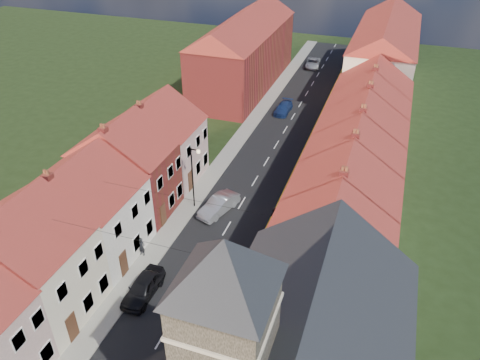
# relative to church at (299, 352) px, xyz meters

# --- Properties ---
(road) EXTENTS (7.00, 90.00, 0.02)m
(road) POSITION_rel_church_xyz_m (-9.36, 26.68, -5.87)
(road) COLOR black
(road) RESTS_ON ground
(pavement_left) EXTENTS (1.80, 90.00, 0.12)m
(pavement_left) POSITION_rel_church_xyz_m (-13.76, 26.68, -5.82)
(pavement_left) COLOR #A7A297
(pavement_left) RESTS_ON ground
(pavement_right) EXTENTS (1.80, 90.00, 0.12)m
(pavement_right) POSITION_rel_church_xyz_m (-4.96, 26.68, -5.82)
(pavement_right) COLOR #A7A297
(pavement_right) RESTS_ON ground
(church) EXTENTS (11.25, 14.25, 15.20)m
(church) POSITION_rel_church_xyz_m (0.00, 0.00, 0.00)
(church) COLOR #2A271E
(church) RESTS_ON ground
(cottage_r_tudor) EXTENTS (8.30, 5.20, 9.00)m
(cottage_r_tudor) POSITION_rel_church_xyz_m (-0.09, 9.37, -1.41)
(cottage_r_tudor) COLOR #EBE7C5
(cottage_r_tudor) RESTS_ON ground
(cottage_r_white_near) EXTENTS (8.30, 6.00, 9.00)m
(cottage_r_white_near) POSITION_rel_church_xyz_m (-0.06, 14.77, -1.40)
(cottage_r_white_near) COLOR white
(cottage_r_white_near) RESTS_ON ground
(cottage_r_cream_mid) EXTENTS (8.30, 5.20, 9.00)m
(cottage_r_cream_mid) POSITION_rel_church_xyz_m (-0.06, 20.17, -1.40)
(cottage_r_cream_mid) COLOR #EBE7C5
(cottage_r_cream_mid) RESTS_ON ground
(cottage_r_pink) EXTENTS (8.30, 6.00, 9.00)m
(cottage_r_pink) POSITION_rel_church_xyz_m (-0.06, 25.57, -1.40)
(cottage_r_pink) COLOR beige
(cottage_r_pink) RESTS_ON ground
(cottage_r_white_far) EXTENTS (8.30, 5.20, 9.00)m
(cottage_r_white_far) POSITION_rel_church_xyz_m (-0.06, 30.97, -1.40)
(cottage_r_white_far) COLOR beige
(cottage_r_white_far) RESTS_ON ground
(cottage_r_cream_far) EXTENTS (8.30, 6.00, 9.00)m
(cottage_r_cream_far) POSITION_rel_church_xyz_m (-0.06, 36.37, -1.40)
(cottage_r_cream_far) COLOR #EBE7C5
(cottage_r_cream_far) RESTS_ON ground
(cottage_l_cream) EXTENTS (8.30, 6.30, 9.10)m
(cottage_l_cream) POSITION_rel_church_xyz_m (-18.66, 2.22, -1.35)
(cottage_l_cream) COLOR #EBE7C5
(cottage_l_cream) RESTS_ON ground
(cottage_l_white) EXTENTS (8.30, 6.90, 8.80)m
(cottage_l_white) POSITION_rel_church_xyz_m (-18.66, 8.62, -1.51)
(cottage_l_white) COLOR white
(cottage_l_white) RESTS_ON ground
(cottage_l_brick_mid) EXTENTS (8.30, 5.70, 9.10)m
(cottage_l_brick_mid) POSITION_rel_church_xyz_m (-18.66, 14.72, -1.35)
(cottage_l_brick_mid) COLOR maroon
(cottage_l_brick_mid) RESTS_ON ground
(cottage_l_pink) EXTENTS (8.30, 6.30, 8.80)m
(cottage_l_pink) POSITION_rel_church_xyz_m (-18.66, 20.52, -1.51)
(cottage_l_pink) COLOR beige
(cottage_l_pink) RESTS_ON ground
(block_right_far) EXTENTS (8.30, 24.20, 10.50)m
(block_right_far) POSITION_rel_church_xyz_m (-0.06, 51.68, -0.58)
(block_right_far) COLOR #EBE7C5
(block_right_far) RESTS_ON ground
(block_left_far) EXTENTS (8.30, 24.20, 10.50)m
(block_left_far) POSITION_rel_church_xyz_m (-18.66, 46.68, -0.58)
(block_left_far) COLOR maroon
(block_left_far) RESTS_ON ground
(lamppost) EXTENTS (0.88, 0.15, 6.00)m
(lamppost) POSITION_rel_church_xyz_m (-13.17, 16.68, -2.34)
(lamppost) COLOR black
(lamppost) RESTS_ON pavement_left
(car_near) EXTENTS (1.74, 4.30, 1.46)m
(car_near) POSITION_rel_church_xyz_m (-12.31, 5.60, -5.15)
(car_near) COLOR black
(car_near) RESTS_ON ground
(car_mid) EXTENTS (2.82, 4.73, 1.47)m
(car_mid) POSITION_rel_church_xyz_m (-10.87, 16.73, -5.14)
(car_mid) COLOR #AFB2B7
(car_mid) RESTS_ON ground
(car_far) EXTENTS (1.79, 4.23, 1.22)m
(car_far) POSITION_rel_church_xyz_m (-10.86, 39.42, -5.27)
(car_far) COLOR navy
(car_far) RESTS_ON ground
(car_distant) EXTENTS (2.60, 4.83, 1.29)m
(car_distant) POSITION_rel_church_xyz_m (-10.86, 57.93, -5.23)
(car_distant) COLOR #AFB1B7
(car_distant) RESTS_ON ground
(pedestrian_left) EXTENTS (0.60, 0.41, 1.60)m
(pedestrian_left) POSITION_rel_church_xyz_m (-14.46, 9.25, -4.96)
(pedestrian_left) COLOR black
(pedestrian_left) RESTS_ON pavement_left
(pedestrian_right) EXTENTS (1.06, 0.93, 1.82)m
(pedestrian_right) POSITION_rel_church_xyz_m (-5.66, 16.34, -4.85)
(pedestrian_right) COLOR black
(pedestrian_right) RESTS_ON pavement_right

